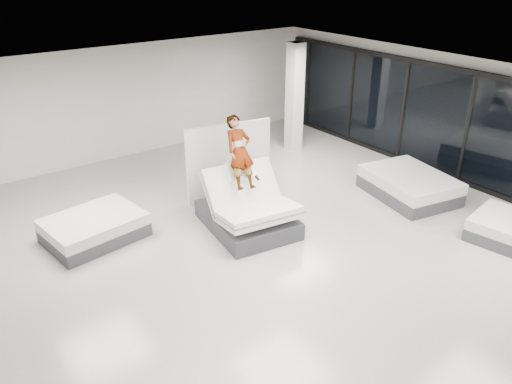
{
  "coord_description": "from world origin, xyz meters",
  "views": [
    {
      "loc": [
        -5.52,
        -6.51,
        5.48
      ],
      "look_at": [
        -0.01,
        0.98,
        1.0
      ],
      "focal_mm": 35.0,
      "sensor_mm": 36.0,
      "label": 1
    }
  ],
  "objects_px": {
    "divider_panel": "(229,162)",
    "flat_bed_left_far": "(94,228)",
    "remote": "(257,178)",
    "flat_bed_right_far": "(409,185)",
    "column": "(295,98)",
    "person": "(240,166)",
    "hero_bed": "(248,211)"
  },
  "relations": [
    {
      "from": "divider_panel",
      "to": "column",
      "type": "xyz_separation_m",
      "value": [
        3.5,
        1.75,
        0.64
      ]
    },
    {
      "from": "remote",
      "to": "column",
      "type": "relative_size",
      "value": 0.04
    },
    {
      "from": "divider_panel",
      "to": "column",
      "type": "height_order",
      "value": "column"
    },
    {
      "from": "hero_bed",
      "to": "flat_bed_right_far",
      "type": "distance_m",
      "value": 4.26
    },
    {
      "from": "column",
      "to": "flat_bed_right_far",
      "type": "bearing_deg",
      "value": -88.15
    },
    {
      "from": "hero_bed",
      "to": "person",
      "type": "bearing_deg",
      "value": 82.01
    },
    {
      "from": "hero_bed",
      "to": "remote",
      "type": "relative_size",
      "value": 16.81
    },
    {
      "from": "remote",
      "to": "flat_bed_right_far",
      "type": "bearing_deg",
      "value": -6.66
    },
    {
      "from": "person",
      "to": "flat_bed_left_far",
      "type": "bearing_deg",
      "value": 165.69
    },
    {
      "from": "flat_bed_right_far",
      "to": "column",
      "type": "distance_m",
      "value": 4.46
    },
    {
      "from": "remote",
      "to": "divider_panel",
      "type": "distance_m",
      "value": 1.53
    },
    {
      "from": "person",
      "to": "flat_bed_left_far",
      "type": "relative_size",
      "value": 0.78
    },
    {
      "from": "person",
      "to": "divider_panel",
      "type": "xyz_separation_m",
      "value": [
        0.44,
        1.12,
        -0.38
      ]
    },
    {
      "from": "hero_bed",
      "to": "flat_bed_left_far",
      "type": "xyz_separation_m",
      "value": [
        -2.87,
        1.54,
        -0.16
      ]
    },
    {
      "from": "person",
      "to": "column",
      "type": "distance_m",
      "value": 4.88
    },
    {
      "from": "hero_bed",
      "to": "column",
      "type": "xyz_separation_m",
      "value": [
        3.99,
        3.21,
        1.18
      ]
    },
    {
      "from": "hero_bed",
      "to": "flat_bed_left_far",
      "type": "relative_size",
      "value": 1.13
    },
    {
      "from": "column",
      "to": "remote",
      "type": "bearing_deg",
      "value": -139.32
    },
    {
      "from": "person",
      "to": "flat_bed_right_far",
      "type": "bearing_deg",
      "value": -10.94
    },
    {
      "from": "flat_bed_left_far",
      "to": "hero_bed",
      "type": "bearing_deg",
      "value": -28.21
    },
    {
      "from": "divider_panel",
      "to": "remote",
      "type": "bearing_deg",
      "value": -89.01
    },
    {
      "from": "hero_bed",
      "to": "divider_panel",
      "type": "distance_m",
      "value": 1.63
    },
    {
      "from": "person",
      "to": "flat_bed_right_far",
      "type": "distance_m",
      "value": 4.44
    },
    {
      "from": "person",
      "to": "flat_bed_left_far",
      "type": "height_order",
      "value": "person"
    },
    {
      "from": "person",
      "to": "flat_bed_right_far",
      "type": "height_order",
      "value": "person"
    },
    {
      "from": "hero_bed",
      "to": "column",
      "type": "height_order",
      "value": "column"
    },
    {
      "from": "person",
      "to": "divider_panel",
      "type": "relative_size",
      "value": 0.77
    },
    {
      "from": "divider_panel",
      "to": "flat_bed_left_far",
      "type": "xyz_separation_m",
      "value": [
        -3.36,
        0.08,
        -0.7
      ]
    },
    {
      "from": "remote",
      "to": "divider_panel",
      "type": "height_order",
      "value": "divider_panel"
    },
    {
      "from": "person",
      "to": "flat_bed_right_far",
      "type": "relative_size",
      "value": 0.67
    },
    {
      "from": "hero_bed",
      "to": "person",
      "type": "distance_m",
      "value": 0.98
    },
    {
      "from": "divider_panel",
      "to": "flat_bed_left_far",
      "type": "distance_m",
      "value": 3.44
    }
  ]
}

